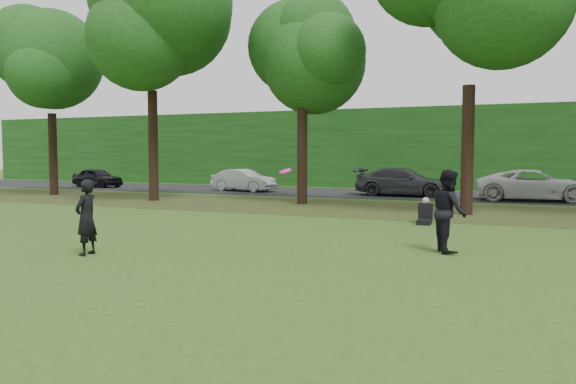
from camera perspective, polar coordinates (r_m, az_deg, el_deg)
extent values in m
plane|color=#334B17|center=(10.79, -11.38, -7.96)|extent=(120.00, 120.00, 0.00)
cube|color=#413217|center=(22.61, 7.67, -1.66)|extent=(60.00, 7.00, 0.01)
cube|color=black|center=(30.36, 11.73, -0.26)|extent=(70.00, 7.00, 0.02)
cube|color=#174212|center=(36.18, 13.69, 4.33)|extent=(70.00, 3.00, 5.00)
imported|color=black|center=(12.93, -19.82, -2.44)|extent=(0.45, 0.64, 1.65)
imported|color=black|center=(13.02, 16.02, -1.86)|extent=(1.00, 1.11, 1.86)
imported|color=black|center=(38.19, -18.81, 1.39)|extent=(3.72, 1.87, 1.22)
imported|color=#AAACB2|center=(32.44, -4.52, 1.21)|extent=(3.98, 1.83, 1.27)
imported|color=#36393D|center=(29.31, 11.67, 1.01)|extent=(4.98, 2.12, 1.43)
imported|color=silver|center=(28.13, 23.76, 0.63)|extent=(5.34, 2.81, 1.43)
cylinder|color=#F9148B|center=(12.33, -0.27, 2.13)|extent=(0.28, 0.27, 0.15)
cube|color=black|center=(17.94, 13.66, -2.97)|extent=(0.42, 0.57, 0.16)
cube|color=black|center=(18.19, 13.80, -1.99)|extent=(0.43, 0.35, 0.56)
sphere|color=tan|center=(18.15, 13.82, -0.86)|extent=(0.22, 0.22, 0.22)
cylinder|color=black|center=(32.03, -22.76, 3.55)|extent=(0.44, 0.44, 4.28)
sphere|color=#174212|center=(32.41, -23.00, 12.41)|extent=(6.00, 6.00, 6.00)
cylinder|color=black|center=(26.80, -13.53, 4.57)|extent=(0.44, 0.44, 5.08)
sphere|color=#174212|center=(27.51, -13.74, 17.01)|extent=(7.20, 7.20, 7.20)
cylinder|color=black|center=(24.31, 1.45, 3.61)|extent=(0.44, 0.44, 4.12)
sphere|color=#174212|center=(24.75, 1.48, 14.80)|extent=(5.80, 5.80, 5.80)
cylinder|color=black|center=(21.08, 17.77, 4.05)|extent=(0.44, 0.44, 4.62)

